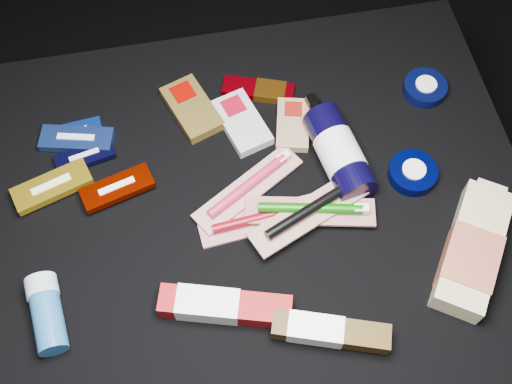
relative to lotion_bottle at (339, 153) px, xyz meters
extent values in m
plane|color=black|center=(-0.17, -0.05, -0.43)|extent=(3.00, 3.00, 0.00)
cube|color=black|center=(-0.17, -0.05, -0.23)|extent=(0.98, 0.78, 0.40)
cube|color=#103AB7|center=(-0.46, 0.15, -0.03)|extent=(0.11, 0.05, 0.01)
cube|color=silver|center=(-0.46, 0.15, -0.03)|extent=(0.06, 0.01, 0.01)
cube|color=#203D94|center=(-0.45, 0.13, -0.02)|extent=(0.14, 0.08, 0.02)
cube|color=silver|center=(-0.45, 0.13, -0.02)|extent=(0.07, 0.03, 0.02)
cube|color=black|center=(-0.44, 0.09, -0.02)|extent=(0.11, 0.06, 0.01)
cube|color=#BABAB6|center=(-0.44, 0.09, -0.02)|extent=(0.05, 0.02, 0.01)
cube|color=gold|center=(-0.50, 0.04, -0.02)|extent=(0.14, 0.09, 0.02)
cube|color=silver|center=(-0.50, 0.04, -0.02)|extent=(0.07, 0.03, 0.02)
cube|color=#700E00|center=(-0.39, 0.01, -0.02)|extent=(0.13, 0.08, 0.01)
cube|color=white|center=(-0.39, 0.01, -0.02)|extent=(0.06, 0.03, 0.02)
cube|color=#4D3C16|center=(-0.24, 0.16, -0.02)|extent=(0.11, 0.15, 0.02)
cube|color=#750300|center=(-0.25, 0.19, -0.02)|extent=(0.05, 0.05, 0.02)
cube|color=#AEAEA7|center=(-0.15, 0.11, -0.02)|extent=(0.10, 0.14, 0.02)
cube|color=maroon|center=(-0.16, 0.14, -0.02)|extent=(0.05, 0.05, 0.02)
cube|color=#977652|center=(-0.06, 0.09, -0.03)|extent=(0.08, 0.12, 0.02)
cube|color=maroon|center=(-0.06, 0.12, -0.02)|extent=(0.04, 0.04, 0.02)
cube|color=#820009|center=(-0.11, 0.18, -0.03)|extent=(0.14, 0.08, 0.01)
cube|color=#AE6415|center=(-0.09, 0.17, -0.03)|extent=(0.07, 0.06, 0.02)
cylinder|color=black|center=(0.00, 0.00, 0.00)|extent=(0.10, 0.18, 0.07)
cylinder|color=silver|center=(0.00, -0.01, 0.00)|extent=(0.08, 0.09, 0.07)
cylinder|color=black|center=(-0.02, 0.10, 0.00)|extent=(0.03, 0.03, 0.02)
cube|color=black|center=(-0.02, 0.12, -0.01)|extent=(0.02, 0.03, 0.02)
cylinder|color=black|center=(0.20, 0.12, -0.02)|extent=(0.08, 0.08, 0.02)
cylinder|color=white|center=(0.20, 0.12, -0.02)|extent=(0.04, 0.04, 0.03)
cylinder|color=black|center=(0.12, -0.05, -0.02)|extent=(0.08, 0.08, 0.02)
cylinder|color=silver|center=(0.12, -0.05, -0.02)|extent=(0.04, 0.04, 0.03)
cube|color=#C4B485|center=(0.17, -0.21, -0.01)|extent=(0.19, 0.23, 0.05)
cube|color=#9B513B|center=(0.16, -0.23, -0.01)|extent=(0.13, 0.13, 0.05)
cube|color=#C4B485|center=(0.23, -0.12, -0.01)|extent=(0.06, 0.05, 0.03)
cylinder|color=#225486|center=(-0.51, -0.21, -0.01)|extent=(0.06, 0.10, 0.05)
cylinder|color=#9FB2BF|center=(-0.52, -0.15, -0.01)|extent=(0.05, 0.04, 0.05)
cube|color=#BAB4AF|center=(-0.16, -0.09, -0.03)|extent=(0.22, 0.07, 0.01)
cylinder|color=#64070F|center=(-0.16, -0.09, -0.02)|extent=(0.17, 0.03, 0.02)
cube|color=beige|center=(-0.07, -0.08, -0.02)|extent=(0.02, 0.02, 0.01)
cube|color=beige|center=(-0.17, -0.03, -0.02)|extent=(0.21, 0.15, 0.01)
cylinder|color=#A81C3F|center=(-0.17, -0.03, -0.01)|extent=(0.15, 0.10, 0.02)
cube|color=silver|center=(-0.10, 0.01, -0.01)|extent=(0.03, 0.02, 0.01)
cube|color=#A8A29C|center=(-0.07, -0.09, -0.02)|extent=(0.23, 0.10, 0.01)
cylinder|color=#064D04|center=(-0.07, -0.09, 0.00)|extent=(0.17, 0.05, 0.02)
cube|color=silver|center=(0.01, -0.11, 0.00)|extent=(0.03, 0.02, 0.01)
cube|color=#A39C98|center=(-0.07, -0.10, -0.01)|extent=(0.23, 0.14, 0.01)
cylinder|color=black|center=(-0.07, -0.10, 0.00)|extent=(0.17, 0.09, 0.02)
cube|color=silver|center=(0.01, -0.06, 0.00)|extent=(0.03, 0.02, 0.01)
cube|color=maroon|center=(-0.24, -0.23, -0.02)|extent=(0.21, 0.10, 0.04)
cube|color=silver|center=(-0.27, -0.22, -0.01)|extent=(0.11, 0.07, 0.04)
cube|color=#3F2A0E|center=(-0.09, -0.30, -0.01)|extent=(0.18, 0.10, 0.03)
cube|color=white|center=(-0.11, -0.29, -0.01)|extent=(0.09, 0.07, 0.04)
camera|label=1|loc=(-0.25, -0.54, 0.96)|focal=45.00mm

